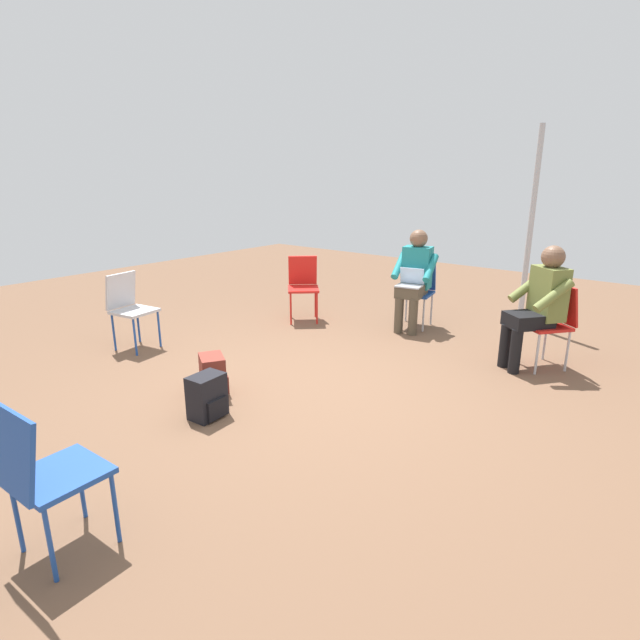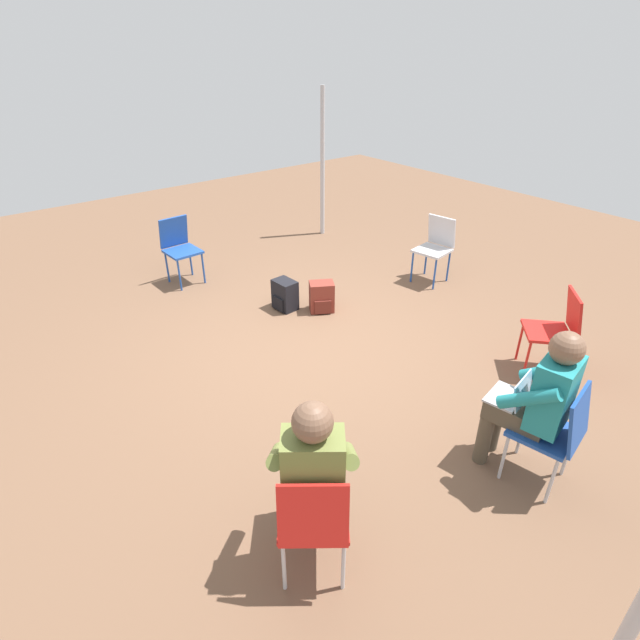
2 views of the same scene
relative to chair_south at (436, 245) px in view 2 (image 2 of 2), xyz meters
The scene contains 11 objects.
ground_plane 2.36m from the chair_south, 99.67° to the left, with size 14.00×14.00×0.00m, color brown.
chair_south is the anchor object (origin of this frame).
chair_northwest 4.47m from the chair_south, 121.57° to the left, with size 0.58×0.58×0.85m.
chair_east 3.30m from the chair_south, 52.19° to the left, with size 0.45×0.42×0.85m.
chair_southwest 2.21m from the chair_south, 160.05° to the left, with size 0.59×0.58×0.85m.
chair_west 3.48m from the chair_south, 143.58° to the left, with size 0.50×0.47×0.85m.
person_with_laptop 3.38m from the chair_south, 141.45° to the left, with size 0.57×0.56×1.24m.
person_in_olive 4.32m from the chair_south, 120.79° to the left, with size 0.63×0.63×1.24m.
backpack_near_laptop_user 1.74m from the chair_south, 81.87° to the left, with size 0.32×0.34×0.36m.
backpack_by_empty_chair 2.10m from the chair_south, 74.56° to the left, with size 0.29×0.26×0.36m.
tent_pole_near 2.41m from the chair_south, ahead, with size 0.07×0.07×2.23m, color #B2B2B7.
Camera 2 is at (-3.44, 2.67, 2.84)m, focal length 28.00 mm.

